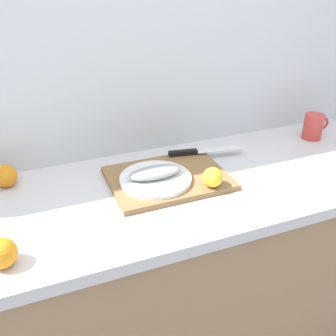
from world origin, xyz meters
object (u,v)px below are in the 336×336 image
(orange_0, at_px, (5,176))
(chef_knife, at_px, (197,152))
(cutting_board, at_px, (168,178))
(lemon_0, at_px, (213,177))
(white_plate, at_px, (156,179))
(fish_fillet, at_px, (155,172))
(coffee_mug_0, at_px, (314,126))

(orange_0, bearing_deg, chef_knife, -4.46)
(cutting_board, height_order, lemon_0, lemon_0)
(cutting_board, distance_m, orange_0, 0.54)
(cutting_board, distance_m, white_plate, 0.06)
(fish_fillet, bearing_deg, orange_0, 158.09)
(chef_knife, bearing_deg, fish_fillet, -138.16)
(cutting_board, xyz_separation_m, white_plate, (-0.05, -0.02, 0.02))
(lemon_0, xyz_separation_m, orange_0, (-0.62, 0.29, -0.01))
(cutting_board, xyz_separation_m, orange_0, (-0.51, 0.17, 0.03))
(cutting_board, xyz_separation_m, chef_knife, (0.16, 0.12, 0.02))
(chef_knife, bearing_deg, lemon_0, -93.29)
(cutting_board, distance_m, chef_knife, 0.20)
(fish_fillet, bearing_deg, lemon_0, -32.00)
(lemon_0, height_order, orange_0, lemon_0)
(chef_knife, distance_m, orange_0, 0.68)
(fish_fillet, xyz_separation_m, lemon_0, (0.16, -0.10, -0.00))
(white_plate, relative_size, fish_fillet, 1.33)
(white_plate, xyz_separation_m, fish_fillet, (0.00, 0.00, 0.03))
(cutting_board, bearing_deg, white_plate, -161.94)
(lemon_0, distance_m, coffee_mug_0, 0.63)
(chef_knife, xyz_separation_m, lemon_0, (-0.06, -0.23, 0.02))
(cutting_board, bearing_deg, lemon_0, -47.15)
(chef_knife, bearing_deg, orange_0, -174.41)
(white_plate, xyz_separation_m, lemon_0, (0.16, -0.10, 0.03))
(orange_0, bearing_deg, white_plate, -21.91)
(fish_fillet, bearing_deg, cutting_board, 18.06)
(chef_knife, relative_size, coffee_mug_0, 2.42)
(lemon_0, bearing_deg, white_plate, 148.00)
(chef_knife, relative_size, orange_0, 3.76)
(chef_knife, relative_size, lemon_0, 4.42)
(white_plate, distance_m, fish_fillet, 0.03)
(white_plate, height_order, lemon_0, lemon_0)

